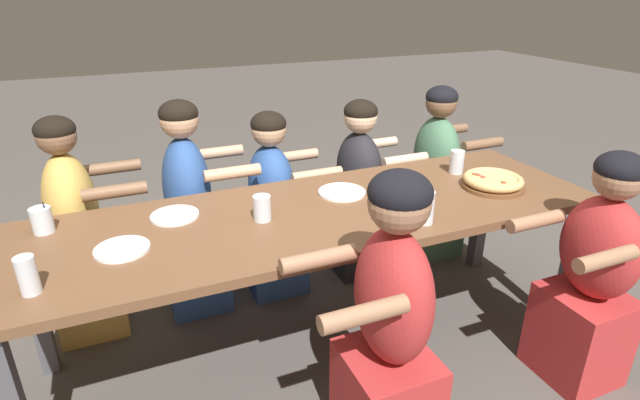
# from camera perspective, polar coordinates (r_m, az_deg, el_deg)

# --- Properties ---
(ground_plane) EXTENTS (18.00, 18.00, 0.00)m
(ground_plane) POSITION_cam_1_polar(r_m,az_deg,el_deg) (2.62, 0.00, -16.32)
(ground_plane) COLOR #514C47
(ground_plane) RESTS_ON ground
(dining_table) EXTENTS (2.58, 0.81, 0.75)m
(dining_table) POSITION_cam_1_polar(r_m,az_deg,el_deg) (2.24, 0.00, -2.91)
(dining_table) COLOR brown
(dining_table) RESTS_ON ground
(pizza_board_main) EXTENTS (0.30, 0.30, 0.06)m
(pizza_board_main) POSITION_cam_1_polar(r_m,az_deg,el_deg) (2.58, 19.16, 2.01)
(pizza_board_main) COLOR brown
(pizza_board_main) RESTS_ON dining_table
(empty_plate_a) EXTENTS (0.21, 0.21, 0.02)m
(empty_plate_a) POSITION_cam_1_polar(r_m,az_deg,el_deg) (2.03, -21.69, -5.22)
(empty_plate_a) COLOR white
(empty_plate_a) RESTS_ON dining_table
(empty_plate_b) EXTENTS (0.23, 0.23, 0.02)m
(empty_plate_b) POSITION_cam_1_polar(r_m,az_deg,el_deg) (2.39, 2.51, 0.91)
(empty_plate_b) COLOR white
(empty_plate_b) RESTS_ON dining_table
(empty_plate_c) EXTENTS (0.21, 0.21, 0.02)m
(empty_plate_c) POSITION_cam_1_polar(r_m,az_deg,el_deg) (2.24, -16.27, -1.71)
(empty_plate_c) COLOR white
(empty_plate_c) RESTS_ON dining_table
(cocktail_glass_blue) EXTENTS (0.08, 0.08, 0.13)m
(cocktail_glass_blue) POSITION_cam_1_polar(r_m,az_deg,el_deg) (2.29, -29.16, -2.14)
(cocktail_glass_blue) COLOR silver
(cocktail_glass_blue) RESTS_ON dining_table
(drinking_glass_a) EXTENTS (0.07, 0.07, 0.14)m
(drinking_glass_a) POSITION_cam_1_polar(r_m,az_deg,el_deg) (2.12, 11.99, -0.83)
(drinking_glass_a) COLOR silver
(drinking_glass_a) RESTS_ON dining_table
(drinking_glass_b) EXTENTS (0.06, 0.06, 0.11)m
(drinking_glass_b) POSITION_cam_1_polar(r_m,az_deg,el_deg) (2.04, 8.37, -2.25)
(drinking_glass_b) COLOR silver
(drinking_glass_b) RESTS_ON dining_table
(drinking_glass_c) EXTENTS (0.08, 0.08, 0.11)m
(drinking_glass_c) POSITION_cam_1_polar(r_m,az_deg,el_deg) (2.12, -6.63, -1.10)
(drinking_glass_c) COLOR silver
(drinking_glass_c) RESTS_ON dining_table
(drinking_glass_d) EXTENTS (0.07, 0.07, 0.12)m
(drinking_glass_d) POSITION_cam_1_polar(r_m,az_deg,el_deg) (2.73, 15.35, 4.11)
(drinking_glass_d) COLOR silver
(drinking_glass_d) RESTS_ON dining_table
(drinking_glass_e) EXTENTS (0.06, 0.06, 0.13)m
(drinking_glass_e) POSITION_cam_1_polar(r_m,az_deg,el_deg) (1.87, -30.39, -7.61)
(drinking_glass_e) COLOR silver
(drinking_glass_e) RESTS_ON dining_table
(diner_far_right) EXTENTS (0.51, 0.40, 1.12)m
(diner_far_right) POSITION_cam_1_polar(r_m,az_deg,el_deg) (3.30, 12.93, 2.24)
(diner_far_right) COLOR #477556
(diner_far_right) RESTS_ON ground
(diner_near_right) EXTENTS (0.51, 0.40, 1.08)m
(diner_near_right) POSITION_cam_1_polar(r_m,az_deg,el_deg) (2.47, 28.59, -8.22)
(diner_near_right) COLOR #B22D2D
(diner_near_right) RESTS_ON ground
(diner_far_midright) EXTENTS (0.51, 0.40, 1.08)m
(diner_far_midright) POSITION_cam_1_polar(r_m,az_deg,el_deg) (3.04, 4.43, 0.51)
(diner_far_midright) COLOR #232328
(diner_far_midright) RESTS_ON ground
(diner_far_center) EXTENTS (0.51, 0.40, 1.06)m
(diner_far_center) POSITION_cam_1_polar(r_m,az_deg,el_deg) (2.85, -5.41, -1.35)
(diner_far_center) COLOR #2D5193
(diner_far_center) RESTS_ON ground
(diner_near_center) EXTENTS (0.51, 0.40, 1.15)m
(diner_near_center) POSITION_cam_1_polar(r_m,az_deg,el_deg) (1.85, 7.94, -14.85)
(diner_near_center) COLOR #B22D2D
(diner_near_center) RESTS_ON ground
(diner_far_left) EXTENTS (0.51, 0.40, 1.14)m
(diner_far_left) POSITION_cam_1_polar(r_m,az_deg,el_deg) (2.74, -25.77, -4.12)
(diner_far_left) COLOR gold
(diner_far_left) RESTS_ON ground
(diner_far_midleft) EXTENTS (0.51, 0.40, 1.16)m
(diner_far_midleft) POSITION_cam_1_polar(r_m,az_deg,el_deg) (2.74, -14.52, -1.97)
(diner_far_midleft) COLOR #2D5193
(diner_far_midleft) RESTS_ON ground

